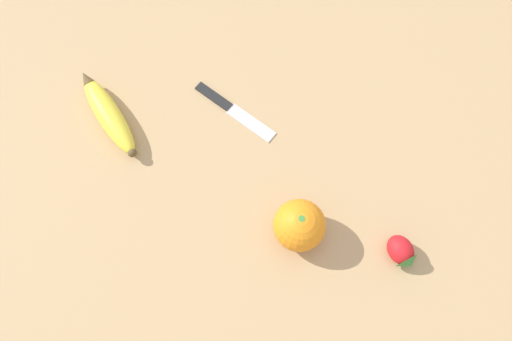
% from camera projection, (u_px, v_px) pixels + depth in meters
% --- Properties ---
extents(ground_plane, '(3.00, 3.00, 0.00)m').
position_uv_depth(ground_plane, '(237.00, 174.00, 0.82)').
color(ground_plane, tan).
extents(banana, '(0.18, 0.08, 0.04)m').
position_uv_depth(banana, '(108.00, 114.00, 0.83)').
color(banana, yellow).
rests_on(banana, ground_plane).
extents(orange, '(0.08, 0.08, 0.08)m').
position_uv_depth(orange, '(299.00, 225.00, 0.74)').
color(orange, orange).
rests_on(orange, ground_plane).
extents(strawberry, '(0.06, 0.04, 0.04)m').
position_uv_depth(strawberry, '(402.00, 252.00, 0.75)').
color(strawberry, red).
rests_on(strawberry, ground_plane).
extents(paring_knife, '(0.15, 0.10, 0.01)m').
position_uv_depth(paring_knife, '(232.00, 109.00, 0.85)').
color(paring_knife, silver).
rests_on(paring_knife, ground_plane).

